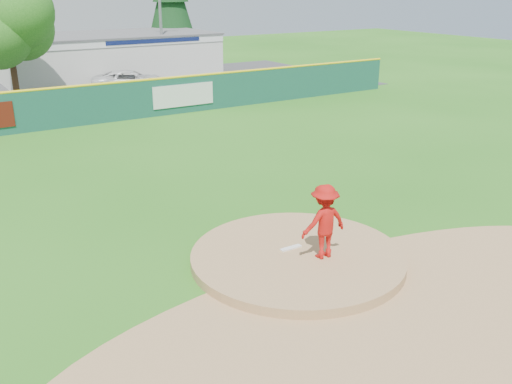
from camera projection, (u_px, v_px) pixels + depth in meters
ground at (297, 262)px, 14.71m from camera, size 120.00×120.00×0.00m
pitchers_mound at (297, 262)px, 14.71m from camera, size 5.50×5.50×0.50m
pitching_rubber at (291, 248)px, 14.86m from camera, size 0.60×0.15×0.04m
infield_dirt_arc at (379, 315)px, 12.33m from camera, size 15.40×15.40×0.01m
parking_lot at (45, 97)px, 36.14m from camera, size 44.00×16.00×0.02m
pitcher at (324, 221)px, 14.12m from camera, size 1.28×0.78×1.92m
van at (130, 81)px, 37.72m from camera, size 5.51×3.86×1.40m
pool_building_grp at (109, 56)px, 42.55m from camera, size 15.20×8.20×3.31m
fence_banners at (88, 106)px, 28.62m from camera, size 14.22×0.04×1.20m
outfield_fence at (86, 104)px, 28.62m from camera, size 40.00×0.14×2.07m
deciduous_tree at (7, 26)px, 31.99m from camera, size 5.60×5.60×7.36m
light_pole_right at (160, 2)px, 40.35m from camera, size 1.75×0.25×10.00m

